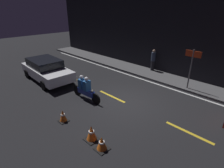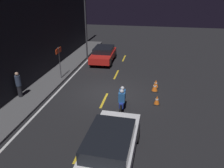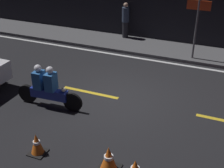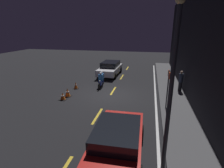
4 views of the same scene
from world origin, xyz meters
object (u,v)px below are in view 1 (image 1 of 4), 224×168
at_px(traffic_cone_far, 102,143).
at_px(sedan_white, 46,69).
at_px(motorcycle, 85,89).
at_px(traffic_cone_near, 63,116).
at_px(pedestrian, 153,60).
at_px(shop_sign, 192,62).
at_px(traffic_cone_mid, 91,133).

bearing_deg(traffic_cone_far, sedan_white, 167.25).
bearing_deg(motorcycle, sedan_white, 178.99).
relative_size(traffic_cone_near, pedestrian, 0.35).
bearing_deg(pedestrian, sedan_white, -122.98).
distance_m(traffic_cone_far, shop_sign, 7.30).
bearing_deg(traffic_cone_mid, traffic_cone_near, -175.55).
distance_m(motorcycle, shop_sign, 6.41).
height_order(sedan_white, traffic_cone_far, sedan_white).
xyz_separation_m(motorcycle, pedestrian, (0.12, 6.53, 0.32)).
relative_size(sedan_white, traffic_cone_far, 8.49).
bearing_deg(sedan_white, traffic_cone_far, -11.04).
height_order(traffic_cone_far, pedestrian, pedestrian).
bearing_deg(sedan_white, motorcycle, 3.89).
distance_m(sedan_white, traffic_cone_near, 5.52).
bearing_deg(traffic_cone_mid, traffic_cone_far, -5.11).
xyz_separation_m(traffic_cone_near, traffic_cone_far, (2.52, 0.09, -0.02)).
relative_size(motorcycle, shop_sign, 0.90).
relative_size(sedan_white, pedestrian, 2.78).
relative_size(traffic_cone_mid, traffic_cone_far, 1.20).
bearing_deg(shop_sign, motorcycle, -123.92).
xyz_separation_m(motorcycle, traffic_cone_near, (0.96, -1.99, -0.36)).
height_order(sedan_white, pedestrian, pedestrian).
bearing_deg(shop_sign, pedestrian, 159.06).
xyz_separation_m(traffic_cone_mid, pedestrian, (-2.70, 8.38, 0.65)).
bearing_deg(traffic_cone_near, sedan_white, 160.59).
distance_m(traffic_cone_far, pedestrian, 9.11).
relative_size(motorcycle, traffic_cone_mid, 3.34).
distance_m(motorcycle, traffic_cone_mid, 3.38).
bearing_deg(traffic_cone_far, traffic_cone_mid, 174.89).
height_order(sedan_white, motorcycle, sedan_white).
relative_size(sedan_white, traffic_cone_mid, 7.05).
height_order(motorcycle, shop_sign, shop_sign).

